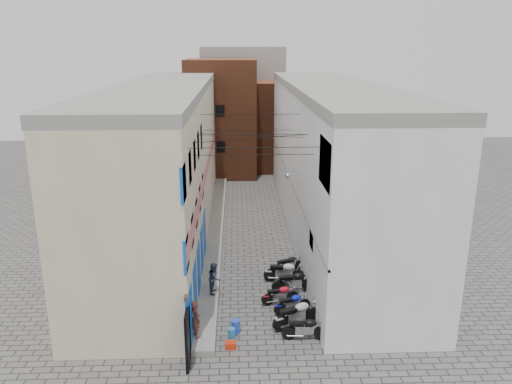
{
  "coord_description": "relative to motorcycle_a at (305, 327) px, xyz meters",
  "views": [
    {
      "loc": [
        -0.71,
        -16.08,
        11.12
      ],
      "look_at": [
        0.39,
        11.47,
        3.0
      ],
      "focal_mm": 35.0,
      "sensor_mm": 36.0,
      "label": 1
    }
  ],
  "objects": [
    {
      "name": "motorcycle_b",
      "position": [
        -0.22,
        0.93,
        0.1
      ],
      "size": [
        2.28,
        1.5,
        1.26
      ],
      "primitive_type": null,
      "rotation": [
        0.0,
        0.0,
        -1.16
      ],
      "color": "#B6B6BB",
      "rests_on": "ground"
    },
    {
      "name": "motorcycle_g",
      "position": [
        -0.02,
        6.01,
        -0.02
      ],
      "size": [
        1.86,
        1.18,
        1.03
      ],
      "primitive_type": null,
      "rotation": [
        0.0,
        0.0,
        -1.19
      ],
      "color": "black",
      "rests_on": "ground"
    },
    {
      "name": "water_jug_far",
      "position": [
        -2.72,
        0.59,
        -0.25
      ],
      "size": [
        0.4,
        0.4,
        0.56
      ],
      "primitive_type": "cylinder",
      "rotation": [
        0.0,
        0.0,
        0.13
      ],
      "color": "blue",
      "rests_on": "ground"
    },
    {
      "name": "red_crate",
      "position": [
        -2.92,
        -0.46,
        -0.4
      ],
      "size": [
        0.43,
        0.34,
        0.26
      ],
      "primitive_type": "cube",
      "rotation": [
        0.0,
        0.0,
        0.05
      ],
      "color": "red",
      "rests_on": "ground"
    },
    {
      "name": "plinth",
      "position": [
        -3.95,
        11.98,
        -0.41
      ],
      "size": [
        0.9,
        26.0,
        0.25
      ],
      "primitive_type": "cube",
      "color": "gray",
      "rests_on": "ground"
    },
    {
      "name": "ground",
      "position": [
        -1.9,
        -1.02,
        -0.54
      ],
      "size": [
        90.0,
        90.0,
        0.0
      ],
      "primitive_type": "plane",
      "color": "#575452",
      "rests_on": "ground"
    },
    {
      "name": "person_a",
      "position": [
        -4.25,
        -0.02,
        0.48
      ],
      "size": [
        0.58,
        0.67,
        1.54
      ],
      "primitive_type": "imported",
      "rotation": [
        0.0,
        0.0,
        2.05
      ],
      "color": "brown",
      "rests_on": "plinth"
    },
    {
      "name": "motorcycle_f",
      "position": [
        -0.34,
        5.02,
        0.05
      ],
      "size": [
        2.09,
        0.88,
        1.17
      ],
      "primitive_type": null,
      "rotation": [
        0.0,
        0.0,
        -1.69
      ],
      "color": "silver",
      "rests_on": "ground"
    },
    {
      "name": "motorcycle_e",
      "position": [
        0.0,
        3.86,
        0.08
      ],
      "size": [
        2.19,
        0.93,
        1.23
      ],
      "primitive_type": null,
      "rotation": [
        0.0,
        0.0,
        -1.45
      ],
      "color": "black",
      "rests_on": "ground"
    },
    {
      "name": "building_far_brick_left",
      "position": [
        -3.9,
        26.98,
        4.46
      ],
      "size": [
        6.0,
        6.0,
        10.0
      ],
      "primitive_type": "cube",
      "color": "brown",
      "rests_on": "ground"
    },
    {
      "name": "building_right",
      "position": [
        3.1,
        11.97,
        3.97
      ],
      "size": [
        5.94,
        26.0,
        9.0
      ],
      "color": "silver",
      "rests_on": "ground"
    },
    {
      "name": "overhead_wires",
      "position": [
        -1.9,
        6.62,
        6.59
      ],
      "size": [
        5.8,
        13.02,
        1.32
      ],
      "color": "black",
      "rests_on": "ground"
    },
    {
      "name": "far_shopfront",
      "position": [
        -1.9,
        24.18,
        0.66
      ],
      "size": [
        2.0,
        0.3,
        2.4
      ],
      "primitive_type": "cube",
      "color": "black",
      "rests_on": "ground"
    },
    {
      "name": "motorcycle_c",
      "position": [
        -0.27,
        2.06,
        -0.04
      ],
      "size": [
        1.78,
        1.04,
        0.98
      ],
      "primitive_type": null,
      "rotation": [
        0.0,
        0.0,
        -1.26
      ],
      "color": "#0B18B0",
      "rests_on": "ground"
    },
    {
      "name": "building_far_concrete",
      "position": [
        -1.9,
        32.98,
        4.96
      ],
      "size": [
        8.0,
        5.0,
        11.0
      ],
      "primitive_type": "cube",
      "color": "gray",
      "rests_on": "ground"
    },
    {
      "name": "water_jug_near",
      "position": [
        -2.88,
        0.15,
        -0.31
      ],
      "size": [
        0.31,
        0.31,
        0.46
      ],
      "primitive_type": "cylinder",
      "rotation": [
        0.0,
        0.0,
        -0.05
      ],
      "color": "#2475B5",
      "rests_on": "ground"
    },
    {
      "name": "motorcycle_a",
      "position": [
        0.0,
        0.0,
        0.0
      ],
      "size": [
        1.88,
        0.69,
        1.07
      ],
      "primitive_type": null,
      "rotation": [
        0.0,
        0.0,
        -1.63
      ],
      "color": "black",
      "rests_on": "ground"
    },
    {
      "name": "motorcycle_d",
      "position": [
        -0.73,
        2.86,
        -0.04
      ],
      "size": [
        1.78,
        0.85,
        0.99
      ],
      "primitive_type": null,
      "rotation": [
        0.0,
        0.0,
        -1.38
      ],
      "color": "red",
      "rests_on": "ground"
    },
    {
      "name": "person_b",
      "position": [
        -3.67,
        3.59,
        0.43
      ],
      "size": [
        0.62,
        0.76,
        1.44
      ],
      "primitive_type": "imported",
      "rotation": [
        0.0,
        0.0,
        1.46
      ],
      "color": "#2E3345",
      "rests_on": "plinth"
    },
    {
      "name": "building_far_brick_right",
      "position": [
        1.1,
        28.98,
        3.46
      ],
      "size": [
        5.0,
        6.0,
        8.0
      ],
      "primitive_type": "cube",
      "color": "brown",
      "rests_on": "ground"
    },
    {
      "name": "building_left",
      "position": [
        -6.88,
        11.93,
        3.96
      ],
      "size": [
        5.1,
        27.0,
        9.0
      ],
      "color": "#C1B292",
      "rests_on": "ground"
    }
  ]
}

